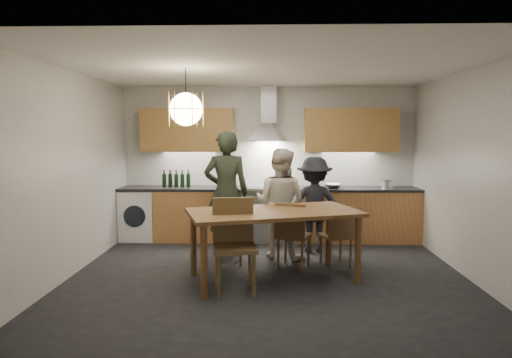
{
  "coord_description": "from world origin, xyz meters",
  "views": [
    {
      "loc": [
        0.02,
        -5.66,
        1.82
      ],
      "look_at": [
        -0.16,
        0.4,
        1.2
      ],
      "focal_mm": 32.0,
      "sensor_mm": 36.0,
      "label": 1
    }
  ],
  "objects_px": {
    "chair_back_left": "(228,228)",
    "person_right": "(314,205)",
    "person_left": "(226,192)",
    "person_mid": "(280,203)",
    "stock_pot": "(387,184)",
    "mixing_bowl": "(333,186)",
    "wine_bottles": "(176,179)",
    "chair_front": "(234,238)",
    "dining_table": "(274,219)"
  },
  "relations": [
    {
      "from": "chair_front",
      "to": "person_left",
      "type": "height_order",
      "value": "person_left"
    },
    {
      "from": "person_mid",
      "to": "person_right",
      "type": "relative_size",
      "value": 1.1
    },
    {
      "from": "dining_table",
      "to": "person_left",
      "type": "relative_size",
      "value": 1.22
    },
    {
      "from": "chair_back_left",
      "to": "person_right",
      "type": "relative_size",
      "value": 0.61
    },
    {
      "from": "chair_front",
      "to": "chair_back_left",
      "type": "bearing_deg",
      "value": 89.24
    },
    {
      "from": "dining_table",
      "to": "person_right",
      "type": "relative_size",
      "value": 1.56
    },
    {
      "from": "person_right",
      "to": "mixing_bowl",
      "type": "bearing_deg",
      "value": -118.63
    },
    {
      "from": "person_left",
      "to": "stock_pot",
      "type": "relative_size",
      "value": 10.26
    },
    {
      "from": "mixing_bowl",
      "to": "wine_bottles",
      "type": "xyz_separation_m",
      "value": [
        -2.63,
        0.05,
        0.11
      ]
    },
    {
      "from": "chair_back_left",
      "to": "mixing_bowl",
      "type": "xyz_separation_m",
      "value": [
        1.62,
        1.42,
        0.43
      ]
    },
    {
      "from": "person_left",
      "to": "person_mid",
      "type": "relative_size",
      "value": 1.16
    },
    {
      "from": "chair_back_left",
      "to": "chair_front",
      "type": "relative_size",
      "value": 0.84
    },
    {
      "from": "chair_back_left",
      "to": "mixing_bowl",
      "type": "relative_size",
      "value": 2.96
    },
    {
      "from": "person_right",
      "to": "wine_bottles",
      "type": "bearing_deg",
      "value": -17.83
    },
    {
      "from": "chair_back_left",
      "to": "person_mid",
      "type": "xyz_separation_m",
      "value": [
        0.72,
        0.41,
        0.29
      ]
    },
    {
      "from": "dining_table",
      "to": "mixing_bowl",
      "type": "xyz_separation_m",
      "value": [
        1.01,
        2.03,
        0.17
      ]
    },
    {
      "from": "person_mid",
      "to": "person_right",
      "type": "height_order",
      "value": "person_mid"
    },
    {
      "from": "dining_table",
      "to": "person_left",
      "type": "bearing_deg",
      "value": 102.01
    },
    {
      "from": "person_right",
      "to": "mixing_bowl",
      "type": "distance_m",
      "value": 0.81
    },
    {
      "from": "dining_table",
      "to": "stock_pot",
      "type": "distance_m",
      "value": 2.81
    },
    {
      "from": "person_left",
      "to": "person_mid",
      "type": "height_order",
      "value": "person_left"
    },
    {
      "from": "dining_table",
      "to": "stock_pot",
      "type": "height_order",
      "value": "stock_pot"
    },
    {
      "from": "chair_front",
      "to": "person_left",
      "type": "xyz_separation_m",
      "value": [
        -0.24,
        1.62,
        0.32
      ]
    },
    {
      "from": "mixing_bowl",
      "to": "stock_pot",
      "type": "relative_size",
      "value": 1.67
    },
    {
      "from": "chair_back_left",
      "to": "person_left",
      "type": "bearing_deg",
      "value": -85.41
    },
    {
      "from": "person_mid",
      "to": "wine_bottles",
      "type": "xyz_separation_m",
      "value": [
        -1.73,
        1.06,
        0.25
      ]
    },
    {
      "from": "person_left",
      "to": "mixing_bowl",
      "type": "xyz_separation_m",
      "value": [
        1.71,
        0.79,
        0.01
      ]
    },
    {
      "from": "person_left",
      "to": "person_right",
      "type": "relative_size",
      "value": 1.27
    },
    {
      "from": "person_mid",
      "to": "wine_bottles",
      "type": "height_order",
      "value": "person_mid"
    },
    {
      "from": "person_left",
      "to": "stock_pot",
      "type": "height_order",
      "value": "person_left"
    },
    {
      "from": "chair_back_left",
      "to": "chair_front",
      "type": "height_order",
      "value": "chair_front"
    },
    {
      "from": "chair_front",
      "to": "stock_pot",
      "type": "xyz_separation_m",
      "value": [
        2.36,
        2.43,
        0.35
      ]
    },
    {
      "from": "person_left",
      "to": "person_mid",
      "type": "xyz_separation_m",
      "value": [
        0.8,
        -0.23,
        -0.13
      ]
    },
    {
      "from": "chair_front",
      "to": "dining_table",
      "type": "bearing_deg",
      "value": 29.58
    },
    {
      "from": "mixing_bowl",
      "to": "stock_pot",
      "type": "bearing_deg",
      "value": 1.51
    },
    {
      "from": "person_left",
      "to": "chair_front",
      "type": "bearing_deg",
      "value": 93.31
    },
    {
      "from": "dining_table",
      "to": "stock_pot",
      "type": "bearing_deg",
      "value": 29.83
    },
    {
      "from": "dining_table",
      "to": "chair_back_left",
      "type": "bearing_deg",
      "value": 117.77
    },
    {
      "from": "chair_back_left",
      "to": "wine_bottles",
      "type": "relative_size",
      "value": 1.86
    },
    {
      "from": "chair_front",
      "to": "mixing_bowl",
      "type": "height_order",
      "value": "chair_front"
    },
    {
      "from": "chair_front",
      "to": "mixing_bowl",
      "type": "distance_m",
      "value": 2.83
    },
    {
      "from": "mixing_bowl",
      "to": "dining_table",
      "type": "bearing_deg",
      "value": -116.43
    },
    {
      "from": "chair_front",
      "to": "person_mid",
      "type": "relative_size",
      "value": 0.67
    },
    {
      "from": "chair_back_left",
      "to": "stock_pot",
      "type": "relative_size",
      "value": 4.94
    },
    {
      "from": "dining_table",
      "to": "person_right",
      "type": "height_order",
      "value": "person_right"
    },
    {
      "from": "chair_front",
      "to": "stock_pot",
      "type": "height_order",
      "value": "chair_front"
    },
    {
      "from": "chair_back_left",
      "to": "person_mid",
      "type": "distance_m",
      "value": 0.87
    },
    {
      "from": "dining_table",
      "to": "mixing_bowl",
      "type": "relative_size",
      "value": 7.53
    },
    {
      "from": "person_left",
      "to": "mixing_bowl",
      "type": "height_order",
      "value": "person_left"
    },
    {
      "from": "chair_front",
      "to": "person_mid",
      "type": "distance_m",
      "value": 1.51
    }
  ]
}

